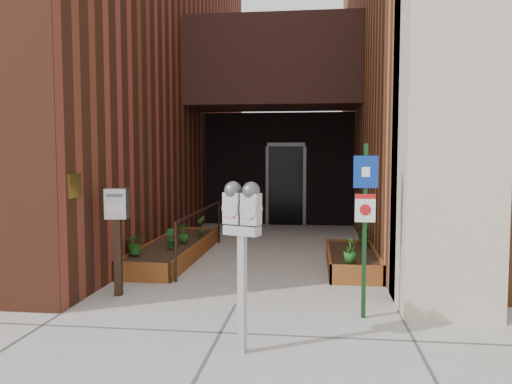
% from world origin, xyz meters
% --- Properties ---
extents(ground, '(80.00, 80.00, 0.00)m').
position_xyz_m(ground, '(0.00, 0.00, 0.00)').
color(ground, '#9E9991').
rests_on(ground, ground).
extents(architecture, '(20.00, 14.60, 10.00)m').
position_xyz_m(architecture, '(-0.18, 6.89, 4.98)').
color(architecture, '#602C1B').
rests_on(architecture, ground).
extents(planter_left, '(0.90, 3.60, 0.30)m').
position_xyz_m(planter_left, '(-1.55, 2.70, 0.13)').
color(planter_left, brown).
rests_on(planter_left, ground).
extents(planter_right, '(0.80, 2.20, 0.30)m').
position_xyz_m(planter_right, '(1.60, 2.20, 0.13)').
color(planter_right, brown).
rests_on(planter_right, ground).
extents(handrail, '(0.04, 3.34, 0.90)m').
position_xyz_m(handrail, '(-1.05, 2.65, 0.75)').
color(handrail, black).
rests_on(handrail, ground).
extents(parking_meter, '(0.38, 0.25, 1.64)m').
position_xyz_m(parking_meter, '(0.31, -1.49, 1.27)').
color(parking_meter, '#B5B5B8').
rests_on(parking_meter, ground).
extents(sign_post, '(0.27, 0.07, 2.01)m').
position_xyz_m(sign_post, '(1.55, -0.32, 1.24)').
color(sign_post, black).
rests_on(sign_post, ground).
extents(payment_dropbox, '(0.31, 0.25, 1.44)m').
position_xyz_m(payment_dropbox, '(-1.62, 0.24, 1.04)').
color(payment_dropbox, black).
rests_on(payment_dropbox, ground).
extents(shrub_left_a, '(0.44, 0.44, 0.37)m').
position_xyz_m(shrub_left_a, '(-1.85, 1.51, 0.48)').
color(shrub_left_a, '#1E5D1A').
rests_on(shrub_left_a, planter_left).
extents(shrub_left_b, '(0.25, 0.25, 0.32)m').
position_xyz_m(shrub_left_b, '(-1.47, 2.12, 0.46)').
color(shrub_left_b, '#19591B').
rests_on(shrub_left_b, planter_left).
extents(shrub_left_c, '(0.27, 0.27, 0.34)m').
position_xyz_m(shrub_left_c, '(-1.39, 2.69, 0.47)').
color(shrub_left_c, '#1B611C').
rests_on(shrub_left_c, planter_left).
extents(shrub_left_d, '(0.28, 0.28, 0.38)m').
position_xyz_m(shrub_left_d, '(-1.25, 3.50, 0.49)').
color(shrub_left_d, '#265719').
rests_on(shrub_left_d, planter_left).
extents(shrub_right_a, '(0.22, 0.22, 0.37)m').
position_xyz_m(shrub_right_a, '(1.51, 1.30, 0.48)').
color(shrub_right_a, '#1D5D1A').
rests_on(shrub_right_a, planter_right).
extents(shrub_right_b, '(0.19, 0.19, 0.34)m').
position_xyz_m(shrub_right_b, '(1.85, 2.65, 0.47)').
color(shrub_right_b, '#1A5B1B').
rests_on(shrub_right_b, planter_right).
extents(shrub_right_c, '(0.40, 0.40, 0.33)m').
position_xyz_m(shrub_right_c, '(1.85, 2.89, 0.46)').
color(shrub_right_c, '#265B1A').
rests_on(shrub_right_c, planter_right).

